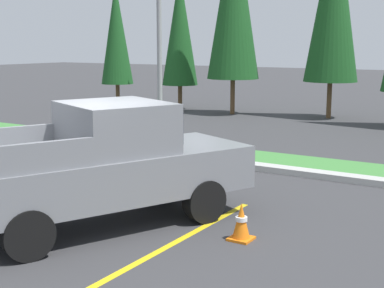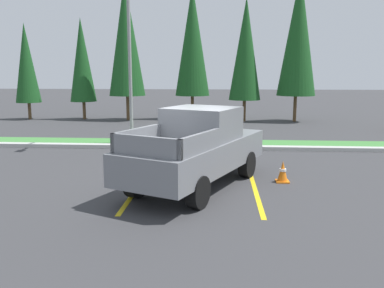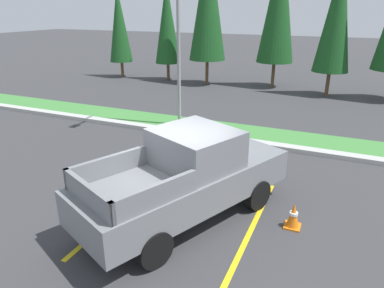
{
  "view_description": "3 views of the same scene",
  "coord_description": "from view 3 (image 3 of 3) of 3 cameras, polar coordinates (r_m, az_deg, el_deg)",
  "views": [
    {
      "loc": [
        6.48,
        -7.31,
        3.08
      ],
      "look_at": [
        0.66,
        2.09,
        1.08
      ],
      "focal_mm": 52.31,
      "sensor_mm": 36.0,
      "label": 1
    },
    {
      "loc": [
        0.9,
        -10.69,
        3.04
      ],
      "look_at": [
        0.07,
        1.4,
        0.85
      ],
      "focal_mm": 37.56,
      "sensor_mm": 36.0,
      "label": 2
    },
    {
      "loc": [
        3.31,
        -6.82,
        4.63
      ],
      "look_at": [
        -0.42,
        1.74,
        1.02
      ],
      "focal_mm": 33.08,
      "sensor_mm": 36.0,
      "label": 3
    }
  ],
  "objects": [
    {
      "name": "pickup_truck_main",
      "position": [
        8.07,
        -0.75,
        -5.32
      ],
      "size": [
        3.88,
        5.53,
        2.1
      ],
      "color": "black",
      "rests_on": "ground"
    },
    {
      "name": "cypress_tree_leftmost",
      "position": [
        25.86,
        -11.66,
        18.36
      ],
      "size": [
        1.58,
        1.58,
        6.06
      ],
      "color": "brown",
      "rests_on": "ground"
    },
    {
      "name": "cypress_tree_rightmost",
      "position": [
        21.07,
        22.4,
        18.95
      ],
      "size": [
        1.93,
        1.93,
        7.42
      ],
      "color": "brown",
      "rests_on": "ground"
    },
    {
      "name": "parking_line_near",
      "position": [
        9.21,
        -9.92,
        -9.4
      ],
      "size": [
        0.12,
        4.8,
        0.01
      ],
      "primitive_type": "cube",
      "color": "yellow",
      "rests_on": "ground"
    },
    {
      "name": "curb_strip",
      "position": [
        13.09,
        7.39,
        0.57
      ],
      "size": [
        56.0,
        0.4,
        0.15
      ],
      "primitive_type": "cube",
      "color": "#B2B2AD",
      "rests_on": "ground"
    },
    {
      "name": "traffic_cone",
      "position": [
        8.36,
        16.04,
        -11.06
      ],
      "size": [
        0.36,
        0.36,
        0.6
      ],
      "color": "orange",
      "rests_on": "ground"
    },
    {
      "name": "cypress_tree_right_inner",
      "position": [
        22.57,
        13.86,
        21.45
      ],
      "size": [
        2.2,
        2.2,
        8.45
      ],
      "color": "brown",
      "rests_on": "ground"
    },
    {
      "name": "grass_median",
      "position": [
        14.11,
        8.66,
        1.84
      ],
      "size": [
        56.0,
        1.8,
        0.06
      ],
      "primitive_type": "cube",
      "color": "#42843D",
      "rests_on": "ground"
    },
    {
      "name": "cypress_tree_left_inner",
      "position": [
        24.32,
        -4.04,
        19.02
      ],
      "size": [
        1.66,
        1.66,
        6.39
      ],
      "color": "brown",
      "rests_on": "ground"
    },
    {
      "name": "parking_line_far",
      "position": [
        8.14,
        9.31,
        -13.86
      ],
      "size": [
        0.12,
        4.8,
        0.01
      ],
      "primitive_type": "cube",
      "color": "yellow",
      "rests_on": "ground"
    },
    {
      "name": "ground_plane",
      "position": [
        8.88,
        -2.04,
        -10.32
      ],
      "size": [
        120.0,
        120.0,
        0.0
      ],
      "primitive_type": "plane",
      "color": "#38383A"
    },
    {
      "name": "street_light",
      "position": [
        13.98,
        -2.51,
        19.69
      ],
      "size": [
        0.24,
        1.49,
        7.45
      ],
      "color": "gray",
      "rests_on": "ground"
    }
  ]
}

